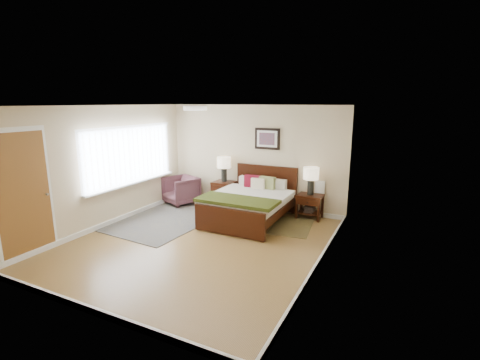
{
  "coord_description": "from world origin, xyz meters",
  "views": [
    {
      "loc": [
        3.37,
        -5.1,
        2.56
      ],
      "look_at": [
        0.4,
        0.92,
        1.05
      ],
      "focal_mm": 26.0,
      "sensor_mm": 36.0,
      "label": 1
    }
  ],
  "objects": [
    {
      "name": "armchair",
      "position": [
        -1.8,
        1.96,
        0.35
      ],
      "size": [
        0.99,
        1.01,
        0.7
      ],
      "primitive_type": "imported",
      "rotation": [
        0.0,
        0.0,
        -0.4
      ],
      "color": "brown",
      "rests_on": "ground"
    },
    {
      "name": "right_wall",
      "position": [
        2.25,
        0.0,
        1.25
      ],
      "size": [
        0.04,
        5.0,
        2.5
      ],
      "primitive_type": "cube",
      "color": "#C2B48C",
      "rests_on": "ground"
    },
    {
      "name": "door",
      "position": [
        -2.23,
        -1.75,
        1.07
      ],
      "size": [
        0.06,
        1.0,
        2.18
      ],
      "color": "silver",
      "rests_on": "ground"
    },
    {
      "name": "bed",
      "position": [
        0.35,
        1.52,
        0.49
      ],
      "size": [
        1.65,
        1.98,
        1.07
      ],
      "color": "black",
      "rests_on": "ground"
    },
    {
      "name": "lamp_right",
      "position": [
        1.48,
        2.27,
        0.98
      ],
      "size": [
        0.34,
        0.34,
        0.61
      ],
      "color": "black",
      "rests_on": "nightstand_right"
    },
    {
      "name": "left_wall",
      "position": [
        -2.25,
        0.0,
        1.25
      ],
      "size": [
        0.04,
        5.0,
        2.5
      ],
      "primitive_type": "cube",
      "color": "#C2B48C",
      "rests_on": "ground"
    },
    {
      "name": "nightstand_right",
      "position": [
        1.48,
        2.26,
        0.34
      ],
      "size": [
        0.55,
        0.41,
        0.55
      ],
      "color": "black",
      "rests_on": "ground"
    },
    {
      "name": "ceiling",
      "position": [
        0.0,
        0.0,
        2.5
      ],
      "size": [
        4.5,
        5.0,
        0.02
      ],
      "primitive_type": "cube",
      "color": "white",
      "rests_on": "back_wall"
    },
    {
      "name": "nightstand_left",
      "position": [
        -0.7,
        2.25,
        0.5
      ],
      "size": [
        0.53,
        0.47,
        0.63
      ],
      "color": "black",
      "rests_on": "ground"
    },
    {
      "name": "wall_art",
      "position": [
        0.35,
        2.47,
        1.72
      ],
      "size": [
        0.62,
        0.05,
        0.5
      ],
      "color": "black",
      "rests_on": "back_wall"
    },
    {
      "name": "front_wall",
      "position": [
        0.0,
        -2.5,
        1.25
      ],
      "size": [
        4.5,
        0.04,
        2.5
      ],
      "primitive_type": "cube",
      "color": "#C2B48C",
      "rests_on": "ground"
    },
    {
      "name": "window",
      "position": [
        -2.2,
        0.7,
        1.38
      ],
      "size": [
        0.11,
        2.72,
        1.32
      ],
      "color": "silver",
      "rests_on": "left_wall"
    },
    {
      "name": "floor",
      "position": [
        0.0,
        0.0,
        0.0
      ],
      "size": [
        5.0,
        5.0,
        0.0
      ],
      "primitive_type": "plane",
      "color": "olive",
      "rests_on": "ground"
    },
    {
      "name": "back_wall",
      "position": [
        0.0,
        2.5,
        1.25
      ],
      "size": [
        4.5,
        0.04,
        2.5
      ],
      "primitive_type": "cube",
      "color": "#C2B48C",
      "rests_on": "ground"
    },
    {
      "name": "rug_persian",
      "position": [
        -1.35,
        0.76,
        0.01
      ],
      "size": [
        1.97,
        2.66,
        0.01
      ],
      "primitive_type": "cube",
      "rotation": [
        0.0,
        0.0,
        -0.06
      ],
      "color": "#0C1D40",
      "rests_on": "ground"
    },
    {
      "name": "lamp_left",
      "position": [
        -0.7,
        2.27,
        1.06
      ],
      "size": [
        0.34,
        0.34,
        0.61
      ],
      "color": "black",
      "rests_on": "nightstand_left"
    },
    {
      "name": "ceil_fixture",
      "position": [
        0.0,
        0.0,
        2.47
      ],
      "size": [
        0.44,
        0.44,
        0.08
      ],
      "color": "white",
      "rests_on": "ceiling"
    },
    {
      "name": "rug_navy",
      "position": [
        1.29,
        1.57,
        0.01
      ],
      "size": [
        0.93,
        1.27,
        0.01
      ],
      "primitive_type": "cube",
      "rotation": [
        0.0,
        0.0,
        0.12
      ],
      "color": "black",
      "rests_on": "ground"
    }
  ]
}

